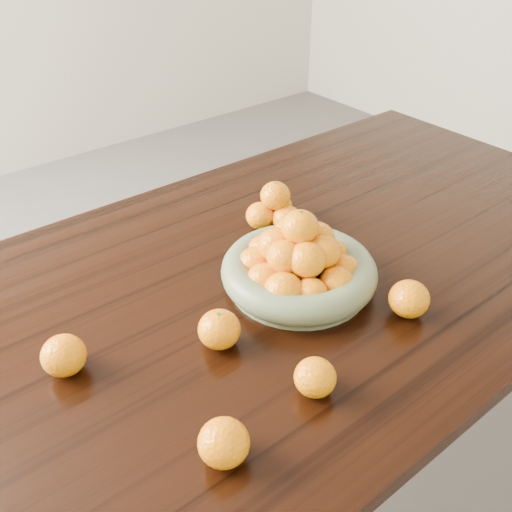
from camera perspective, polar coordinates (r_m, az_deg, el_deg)
ground at (r=1.78m, az=0.89°, el=-21.70°), size 5.00×5.00×0.00m
dining_table at (r=1.29m, az=1.15°, el=-5.06°), size 2.00×1.00×0.75m
fruit_bowl at (r=1.18m, az=4.25°, el=-0.97°), size 0.32×0.32×0.18m
orange_pyramid at (r=1.38m, az=1.92°, el=4.75°), size 0.14×0.13×0.12m
loose_orange_0 at (r=1.04m, az=-3.70°, el=-7.33°), size 0.08×0.08×0.07m
loose_orange_1 at (r=0.87m, az=-3.25°, el=-18.14°), size 0.08×0.08×0.07m
loose_orange_2 at (r=1.15m, az=15.06°, el=-4.17°), size 0.08×0.08×0.07m
loose_orange_3 at (r=1.05m, az=-18.67°, el=-9.40°), size 0.08×0.08×0.07m
loose_orange_4 at (r=0.97m, az=5.93°, el=-11.98°), size 0.07×0.07×0.07m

